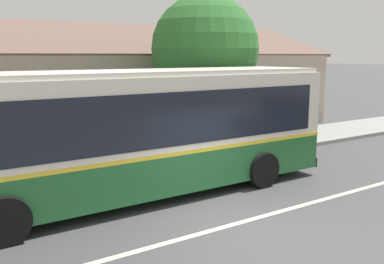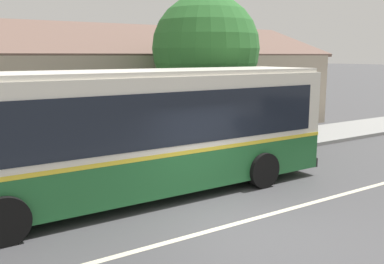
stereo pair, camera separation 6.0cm
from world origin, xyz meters
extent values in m
plane|color=#424244|center=(0.00, 0.00, 0.00)|extent=(300.00, 300.00, 0.00)
cube|color=gray|center=(0.00, 6.00, 0.07)|extent=(60.00, 3.00, 0.15)
cube|color=beige|center=(0.00, 0.00, 0.00)|extent=(60.00, 0.16, 0.01)
cube|color=tan|center=(2.08, 13.35, 1.83)|extent=(22.16, 9.54, 3.65)
cube|color=brown|center=(2.08, 10.97, 4.40)|extent=(22.76, 4.82, 1.65)
cube|color=brown|center=(2.08, 15.74, 4.40)|extent=(22.76, 4.82, 1.65)
cube|color=black|center=(-0.50, 8.55, 2.01)|extent=(1.10, 0.06, 1.30)
cube|color=black|center=(4.67, 8.55, 2.01)|extent=(1.10, 0.06, 1.30)
cube|color=black|center=(9.84, 8.55, 2.01)|extent=(1.10, 0.06, 1.30)
cube|color=#4C3323|center=(5.41, 8.55, 1.05)|extent=(1.00, 0.06, 2.10)
cube|color=#236633|center=(-1.38, 2.90, 0.78)|extent=(11.55, 2.52, 1.00)
cube|color=yellow|center=(-1.38, 2.90, 1.33)|extent=(11.57, 2.54, 0.10)
cube|color=silver|center=(-1.38, 2.90, 2.28)|extent=(11.55, 2.52, 1.79)
cube|color=silver|center=(-1.38, 2.90, 3.23)|extent=(11.32, 2.39, 0.12)
cube|color=black|center=(-1.38, 4.16, 2.18)|extent=(10.63, 0.05, 1.29)
cube|color=black|center=(-1.37, 1.64, 2.18)|extent=(10.63, 0.05, 1.29)
cube|color=black|center=(4.42, 2.91, 2.18)|extent=(0.04, 2.20, 1.29)
cube|color=black|center=(4.42, 2.91, 3.03)|extent=(0.04, 1.75, 0.24)
cube|color=black|center=(4.44, 2.91, 0.40)|extent=(0.08, 2.50, 0.28)
cube|color=#192D99|center=(-2.82, 4.17, 0.78)|extent=(3.23, 0.03, 0.70)
cube|color=black|center=(3.13, 4.18, 1.55)|extent=(0.90, 0.03, 2.55)
cylinder|color=black|center=(2.20, 4.16, 0.50)|extent=(1.00, 0.28, 1.00)
cylinder|color=black|center=(2.21, 1.66, 0.50)|extent=(1.00, 0.28, 1.00)
cylinder|color=black|center=(-4.55, 1.65, 0.50)|extent=(1.00, 0.28, 1.00)
cylinder|color=#4C3828|center=(3.75, 6.67, 1.29)|extent=(0.39, 0.39, 2.58)
sphere|color=#2D6B2D|center=(3.75, 6.67, 3.91)|extent=(4.09, 4.09, 4.09)
sphere|color=#2D6B2D|center=(3.66, 6.35, 3.30)|extent=(2.37, 2.37, 2.37)
camera|label=1|loc=(-5.86, -6.89, 3.67)|focal=40.00mm
camera|label=2|loc=(-5.81, -6.93, 3.67)|focal=40.00mm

